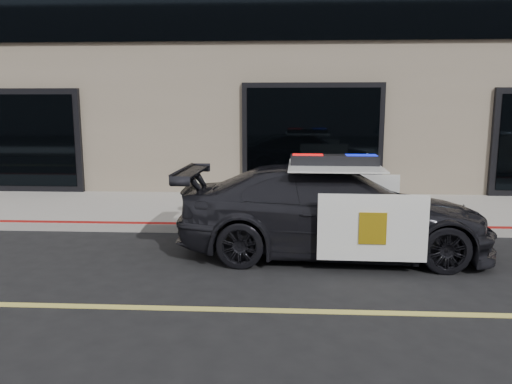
{
  "coord_description": "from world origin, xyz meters",
  "views": [
    {
      "loc": [
        -1.7,
        -5.39,
        2.31
      ],
      "look_at": [
        -2.12,
        2.2,
        1.0
      ],
      "focal_mm": 35.0,
      "sensor_mm": 36.0,
      "label": 1
    }
  ],
  "objects": [
    {
      "name": "ground",
      "position": [
        0.0,
        0.0,
        0.0
      ],
      "size": [
        120.0,
        120.0,
        0.0
      ],
      "primitive_type": "plane",
      "color": "black",
      "rests_on": "ground"
    },
    {
      "name": "sidewalk_n",
      "position": [
        0.0,
        5.25,
        0.07
      ],
      "size": [
        60.0,
        3.5,
        0.15
      ],
      "primitive_type": "cube",
      "color": "gray",
      "rests_on": "ground"
    },
    {
      "name": "police_car",
      "position": [
        -0.92,
        2.3,
        0.71
      ],
      "size": [
        2.35,
        4.92,
        1.58
      ],
      "color": "black",
      "rests_on": "ground"
    },
    {
      "name": "fire_hydrant",
      "position": [
        -3.33,
        4.15,
        0.52
      ],
      "size": [
        0.36,
        0.5,
        0.8
      ],
      "color": "silver",
      "rests_on": "sidewalk_n"
    }
  ]
}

